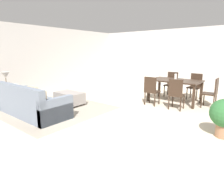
% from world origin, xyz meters
% --- Properties ---
extents(ground_plane, '(10.80, 10.80, 0.00)m').
position_xyz_m(ground_plane, '(0.00, 0.00, 0.00)').
color(ground_plane, beige).
extents(wall_back, '(9.00, 0.12, 2.70)m').
position_xyz_m(wall_back, '(0.00, 5.00, 1.35)').
color(wall_back, beige).
rests_on(wall_back, ground_plane).
extents(wall_left, '(0.12, 11.00, 2.70)m').
position_xyz_m(wall_left, '(-4.50, 0.50, 1.35)').
color(wall_left, beige).
rests_on(wall_left, ground_plane).
extents(area_rug, '(3.00, 2.80, 0.01)m').
position_xyz_m(area_rug, '(-2.10, -0.57, 0.00)').
color(area_rug, gray).
rests_on(area_rug, ground_plane).
extents(couch, '(2.28, 0.93, 0.86)m').
position_xyz_m(couch, '(-2.11, -1.24, 0.29)').
color(couch, slate).
rests_on(couch, ground_plane).
extents(ottoman_table, '(0.93, 0.57, 0.41)m').
position_xyz_m(ottoman_table, '(-2.08, 0.05, 0.24)').
color(ottoman_table, gray).
rests_on(ottoman_table, ground_plane).
extents(side_table, '(0.40, 0.40, 0.55)m').
position_xyz_m(side_table, '(-3.55, -1.23, 0.43)').
color(side_table, olive).
rests_on(side_table, ground_plane).
extents(table_lamp, '(0.26, 0.26, 0.53)m').
position_xyz_m(table_lamp, '(-3.55, -1.23, 0.96)').
color(table_lamp, brown).
rests_on(table_lamp, side_table).
extents(dining_table, '(1.63, 0.99, 0.76)m').
position_xyz_m(dining_table, '(0.42, 2.50, 0.67)').
color(dining_table, '#332319').
rests_on(dining_table, ground_plane).
extents(dining_chair_near_left, '(0.41, 0.41, 0.92)m').
position_xyz_m(dining_chair_near_left, '(-0.01, 1.65, 0.52)').
color(dining_chair_near_left, '#332319').
rests_on(dining_chair_near_left, ground_plane).
extents(dining_chair_near_right, '(0.42, 0.42, 0.92)m').
position_xyz_m(dining_chair_near_right, '(0.79, 1.65, 0.52)').
color(dining_chair_near_right, '#332319').
rests_on(dining_chair_near_right, ground_plane).
extents(dining_chair_far_left, '(0.40, 0.40, 0.92)m').
position_xyz_m(dining_chair_far_left, '(-0.02, 3.32, 0.52)').
color(dining_chair_far_left, '#332319').
rests_on(dining_chair_far_left, ground_plane).
extents(dining_chair_far_right, '(0.43, 0.43, 0.92)m').
position_xyz_m(dining_chair_far_right, '(0.84, 3.37, 0.52)').
color(dining_chair_far_right, '#332319').
rests_on(dining_chair_far_right, ground_plane).
extents(dining_chair_head_east, '(0.41, 0.41, 0.92)m').
position_xyz_m(dining_chair_head_east, '(1.58, 2.52, 0.52)').
color(dining_chair_head_east, '#332319').
rests_on(dining_chair_head_east, ground_plane).
extents(vase_centerpiece, '(0.08, 0.08, 0.20)m').
position_xyz_m(vase_centerpiece, '(0.42, 2.53, 0.86)').
color(vase_centerpiece, silver).
rests_on(vase_centerpiece, dining_table).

